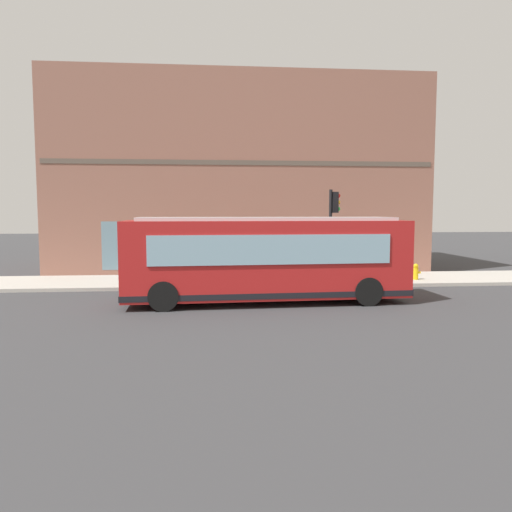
{
  "coord_description": "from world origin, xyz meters",
  "views": [
    {
      "loc": [
        -17.64,
        1.51,
        3.23
      ],
      "look_at": [
        1.55,
        -0.22,
        1.5
      ],
      "focal_mm": 34.05,
      "sensor_mm": 36.0,
      "label": 1
    }
  ],
  "objects": [
    {
      "name": "sidewalk_curb",
      "position": [
        4.68,
        0.0,
        0.07
      ],
      "size": [
        4.16,
        40.0,
        0.15
      ],
      "primitive_type": "cube",
      "color": "#B2ADA3",
      "rests_on": "ground"
    },
    {
      "name": "pedestrian_near_building_entrance",
      "position": [
        3.93,
        -0.12,
        1.11
      ],
      "size": [
        0.32,
        0.32,
        1.68
      ],
      "color": "gold",
      "rests_on": "sidewalk_curb"
    },
    {
      "name": "city_bus_nearside",
      "position": [
        -0.4,
        -0.4,
        1.55
      ],
      "size": [
        3.0,
        10.15,
        3.07
      ],
      "color": "red",
      "rests_on": "ground"
    },
    {
      "name": "ground",
      "position": [
        0.0,
        0.0,
        0.0
      ],
      "size": [
        120.0,
        120.0,
        0.0
      ],
      "primitive_type": "plane",
      "color": "#38383A"
    },
    {
      "name": "pedestrian_near_hydrant",
      "position": [
        4.66,
        3.34,
        1.06
      ],
      "size": [
        0.32,
        0.32,
        1.59
      ],
      "color": "#8C3F8C",
      "rests_on": "sidewalk_curb"
    },
    {
      "name": "traffic_light_near_corner",
      "position": [
        2.99,
        -3.7,
        2.99
      ],
      "size": [
        0.32,
        0.49,
        4.07
      ],
      "color": "black",
      "rests_on": "sidewalk_curb"
    },
    {
      "name": "building_corner",
      "position": [
        11.71,
        0.0,
        5.18
      ],
      "size": [
        9.95,
        19.86,
        10.38
      ],
      "color": "#8C5B4C",
      "rests_on": "ground"
    },
    {
      "name": "fire_hydrant",
      "position": [
        3.81,
        -7.83,
        0.51
      ],
      "size": [
        0.35,
        0.35,
        0.74
      ],
      "color": "yellow",
      "rests_on": "sidewalk_curb"
    }
  ]
}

